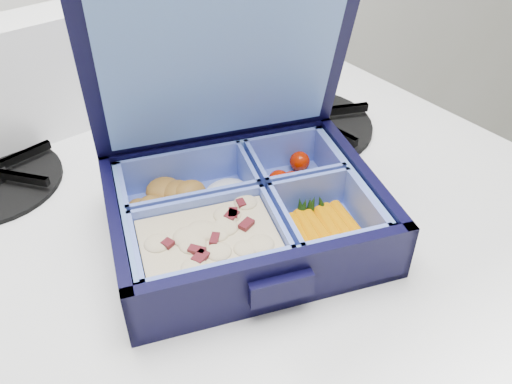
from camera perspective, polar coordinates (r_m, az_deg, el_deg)
bento_box at (r=0.50m, az=-1.17°, el=-2.22°), size 0.29×0.26×0.06m
burner_grate at (r=0.68m, az=4.71°, el=7.77°), size 0.24×0.24×0.03m
fork at (r=0.64m, az=-1.36°, el=5.08°), size 0.14×0.13×0.01m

